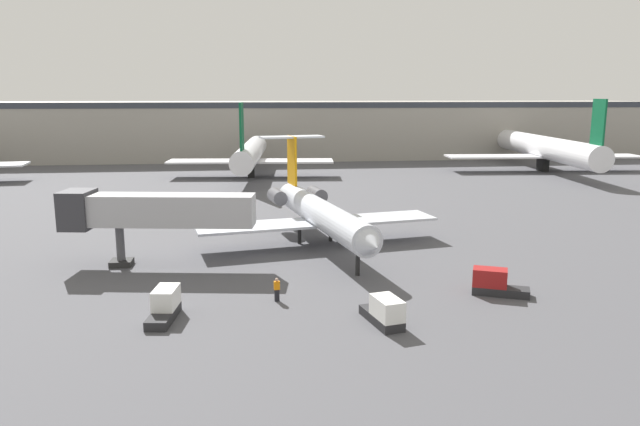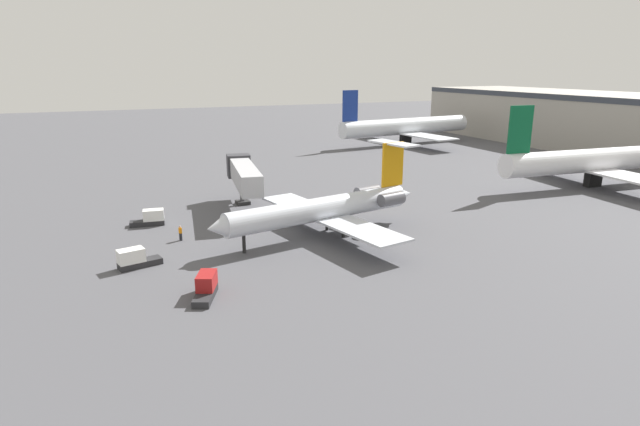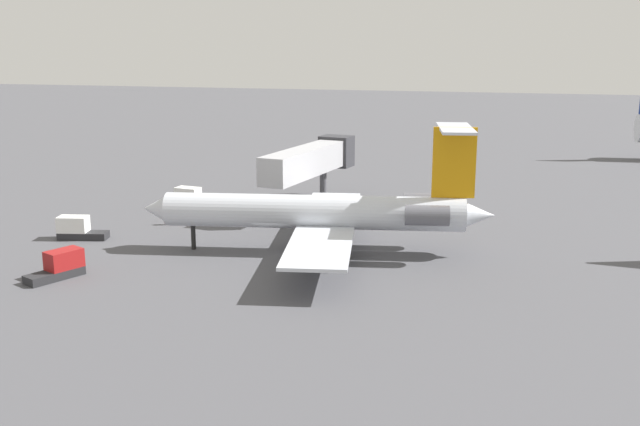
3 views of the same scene
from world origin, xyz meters
name	(u,v)px [view 1 (image 1 of 3)]	position (x,y,z in m)	size (l,w,h in m)	color
ground_plane	(336,256)	(0.00, 0.00, -0.05)	(400.00, 400.00, 0.10)	#4C4C51
regional_jet	(318,211)	(-1.18, 3.99, 3.30)	(23.64, 27.05, 9.83)	silver
jet_bridge	(146,211)	(-16.27, -1.49, 4.73)	(16.21, 5.18, 6.43)	#ADADB2
ground_crew_marshaller	(277,289)	(-5.89, -11.61, 0.86)	(0.44, 0.32, 1.69)	black
baggage_tug_lead	(495,283)	(9.85, -11.99, 0.84)	(4.23, 2.86, 1.90)	#262628
baggage_tug_trailing	(165,305)	(-13.26, -13.97, 0.84)	(1.90, 4.15, 1.90)	#262628
baggage_tug_spare	(385,312)	(0.63, -16.87, 0.84)	(2.27, 4.21, 1.90)	#262628
terminal_building	(282,129)	(0.00, 88.37, 6.30)	(168.74, 25.87, 12.58)	#9E998E
parked_airliner_west_mid	(250,154)	(-7.46, 53.00, 4.14)	(29.00, 34.23, 13.09)	white
parked_airliner_centre	(544,148)	(47.20, 55.03, 4.38)	(36.64, 43.40, 13.57)	white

